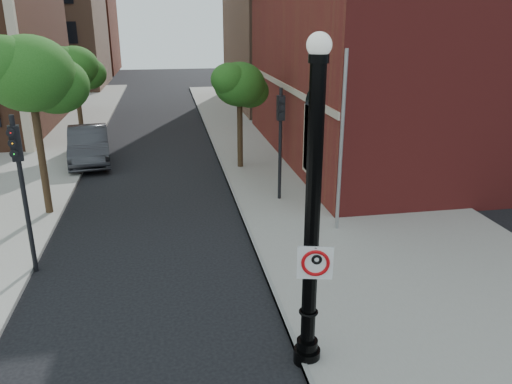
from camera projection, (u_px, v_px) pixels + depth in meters
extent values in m
plane|color=black|center=(194.00, 350.00, 10.13)|extent=(120.00, 120.00, 0.00)
cube|color=gray|center=(326.00, 181.00, 20.40)|extent=(8.00, 60.00, 0.12)
cube|color=gray|center=(230.00, 186.00, 19.74)|extent=(0.10, 60.00, 0.14)
cube|color=maroon|center=(507.00, 26.00, 23.83)|extent=(22.00, 16.00, 12.00)
cube|color=black|center=(310.00, 142.00, 18.66)|extent=(0.08, 1.40, 2.40)
cube|color=#C0AF95|center=(281.00, 84.00, 22.81)|extent=(0.06, 16.00, 0.25)
cube|color=#C0AF95|center=(8.00, 3.00, 22.44)|extent=(0.40, 0.40, 14.00)
cube|color=#8E654D|center=(35.00, 22.00, 47.03)|extent=(12.00, 12.00, 12.00)
cube|color=maroon|center=(64.00, 30.00, 60.36)|extent=(12.00, 12.00, 10.00)
cube|color=#8E654D|center=(375.00, 9.00, 38.36)|extent=(22.00, 14.00, 14.00)
cylinder|color=black|center=(307.00, 355.00, 9.75)|extent=(0.52, 0.52, 0.28)
cylinder|color=black|center=(307.00, 345.00, 9.68)|extent=(0.41, 0.41, 0.23)
cylinder|color=black|center=(312.00, 221.00, 8.81)|extent=(0.28, 0.28, 5.42)
torus|color=black|center=(308.00, 312.00, 9.43)|extent=(0.37, 0.37, 0.06)
cylinder|color=black|center=(319.00, 58.00, 7.90)|extent=(0.34, 0.34, 0.14)
sphere|color=silver|center=(319.00, 45.00, 7.83)|extent=(0.41, 0.41, 0.41)
cube|color=white|center=(315.00, 263.00, 8.93)|extent=(0.63, 0.17, 0.65)
cube|color=black|center=(316.00, 248.00, 8.83)|extent=(0.63, 0.16, 0.05)
cube|color=black|center=(314.00, 278.00, 9.02)|extent=(0.63, 0.16, 0.05)
cube|color=black|center=(298.00, 262.00, 8.94)|extent=(0.05, 0.02, 0.65)
cube|color=black|center=(332.00, 263.00, 8.91)|extent=(0.05, 0.02, 0.65)
torus|color=#B6070B|center=(315.00, 263.00, 8.93)|extent=(0.52, 0.18, 0.52)
cube|color=#B6070B|center=(315.00, 263.00, 8.93)|extent=(0.36, 0.09, 0.37)
cube|color=black|center=(312.00, 263.00, 8.93)|extent=(0.06, 0.02, 0.30)
torus|color=black|center=(317.00, 259.00, 8.90)|extent=(0.21, 0.11, 0.20)
cylinder|color=black|center=(316.00, 248.00, 8.83)|extent=(0.04, 0.03, 0.03)
imported|color=#2A2B2F|center=(89.00, 145.00, 23.07)|extent=(2.36, 5.17, 1.64)
cylinder|color=black|center=(24.00, 197.00, 12.61)|extent=(0.12, 0.12, 4.18)
cube|color=black|center=(16.00, 143.00, 12.15)|extent=(0.31, 0.30, 0.87)
sphere|color=#E50505|center=(11.00, 132.00, 11.92)|extent=(0.16, 0.16, 0.16)
sphere|color=#FF8C00|center=(12.00, 143.00, 12.01)|extent=(0.16, 0.16, 0.16)
sphere|color=#00E519|center=(14.00, 153.00, 12.09)|extent=(0.16, 0.16, 0.16)
cylinder|color=black|center=(280.00, 147.00, 17.67)|extent=(0.12, 0.12, 4.13)
cube|color=black|center=(281.00, 108.00, 17.22)|extent=(0.26, 0.24, 0.86)
sphere|color=#E50505|center=(282.00, 100.00, 16.99)|extent=(0.15, 0.15, 0.15)
sphere|color=#FF8C00|center=(282.00, 107.00, 17.07)|extent=(0.15, 0.15, 0.15)
sphere|color=#00E519|center=(281.00, 115.00, 17.16)|extent=(0.15, 0.15, 0.15)
cylinder|color=#999999|center=(341.00, 145.00, 14.84)|extent=(0.11, 0.11, 5.58)
cylinder|color=black|center=(41.00, 152.00, 16.32)|extent=(0.24, 0.24, 4.43)
ellipsoid|color=#1C5115|center=(29.00, 74.00, 15.48)|extent=(2.78, 2.78, 2.36)
ellipsoid|color=#1C5115|center=(56.00, 86.00, 16.20)|extent=(2.15, 2.15, 1.83)
ellipsoid|color=#1C5115|center=(5.00, 65.00, 14.93)|extent=(2.02, 2.02, 1.72)
cylinder|color=black|center=(80.00, 111.00, 25.37)|extent=(0.24, 0.24, 3.81)
ellipsoid|color=#1C5115|center=(74.00, 67.00, 24.65)|extent=(2.40, 2.40, 2.04)
ellipsoid|color=#1C5115|center=(88.00, 74.00, 25.27)|extent=(1.85, 1.85, 1.57)
ellipsoid|color=#1C5115|center=(62.00, 62.00, 24.18)|extent=(1.74, 1.74, 1.48)
cylinder|color=black|center=(240.00, 131.00, 21.73)|extent=(0.24, 0.24, 3.48)
ellipsoid|color=#1C5115|center=(239.00, 84.00, 21.07)|extent=(2.19, 2.19, 1.86)
ellipsoid|color=#1C5115|center=(250.00, 91.00, 21.64)|extent=(1.69, 1.69, 1.44)
ellipsoid|color=#1C5115|center=(230.00, 79.00, 20.64)|extent=(1.59, 1.59, 1.35)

